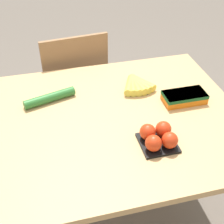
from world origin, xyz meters
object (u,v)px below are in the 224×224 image
object	(u,v)px
chair	(74,91)
carrot_bag	(184,97)
cucumber_near	(50,98)
banana_bunch	(136,84)
tomato_pack	(158,137)

from	to	relation	value
chair	carrot_bag	world-z (taller)	chair
carrot_bag	cucumber_near	distance (m)	0.63
cucumber_near	chair	bearing A→B (deg)	71.13
banana_bunch	tomato_pack	world-z (taller)	tomato_pack
carrot_bag	tomato_pack	bearing A→B (deg)	-132.67
chair	tomato_pack	size ratio (longest dim) A/B	6.26
banana_bunch	carrot_bag	bearing A→B (deg)	-42.48
chair	banana_bunch	bearing A→B (deg)	113.64
chair	cucumber_near	size ratio (longest dim) A/B	3.63
tomato_pack	carrot_bag	distance (m)	0.33
cucumber_near	tomato_pack	bearing A→B (deg)	-45.45
chair	cucumber_near	bearing A→B (deg)	65.74
chair	carrot_bag	distance (m)	0.84
tomato_pack	chair	bearing A→B (deg)	104.20
tomato_pack	carrot_bag	bearing A→B (deg)	47.33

